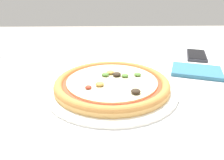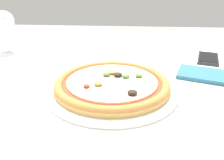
{
  "view_description": "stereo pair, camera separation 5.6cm",
  "coord_description": "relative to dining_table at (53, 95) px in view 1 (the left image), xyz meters",
  "views": [
    {
      "loc": [
        0.18,
        -0.64,
        1.0
      ],
      "look_at": [
        0.19,
        -0.13,
        0.77
      ],
      "focal_mm": 35.0,
      "sensor_mm": 36.0,
      "label": 1
    },
    {
      "loc": [
        0.23,
        -0.64,
        1.0
      ],
      "look_at": [
        0.19,
        -0.13,
        0.77
      ],
      "focal_mm": 35.0,
      "sensor_mm": 36.0,
      "label": 2
    }
  ],
  "objects": [
    {
      "name": "dining_table",
      "position": [
        0.0,
        0.0,
        0.0
      ],
      "size": [
        1.36,
        1.11,
        0.74
      ],
      "color": "#997047",
      "rests_on": "ground_plane"
    },
    {
      "name": "napkin_folded",
      "position": [
        0.46,
        -0.01,
        0.08
      ],
      "size": [
        0.18,
        0.15,
        0.01
      ],
      "color": "#2D607A",
      "rests_on": "dining_table"
    },
    {
      "name": "pizza_plate",
      "position": [
        0.19,
        -0.13,
        0.1
      ],
      "size": [
        0.34,
        0.34,
        0.04
      ],
      "color": "white",
      "rests_on": "dining_table"
    },
    {
      "name": "cell_phone",
      "position": [
        0.53,
        0.15,
        0.08
      ],
      "size": [
        0.11,
        0.16,
        0.01
      ],
      "color": "#232328",
      "rests_on": "dining_table"
    }
  ]
}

